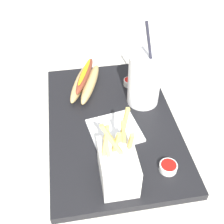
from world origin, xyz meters
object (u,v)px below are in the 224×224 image
(soda_cup, at_px, (144,79))
(ketchup_cup_1, at_px, (129,82))
(fries_basket, at_px, (118,166))
(hot_dog_1, at_px, (85,81))
(napkin_stack, at_px, (114,130))
(ketchup_cup_2, at_px, (168,167))

(soda_cup, relative_size, ketchup_cup_1, 7.23)
(fries_basket, relative_size, hot_dog_1, 0.88)
(ketchup_cup_1, xyz_separation_m, napkin_stack, (0.17, -0.07, -0.01))
(napkin_stack, bearing_deg, ketchup_cup_1, 156.70)
(soda_cup, relative_size, napkin_stack, 1.98)
(ketchup_cup_1, bearing_deg, fries_basket, -16.39)
(fries_basket, xyz_separation_m, ketchup_cup_1, (-0.30, 0.09, -0.03))
(hot_dog_1, distance_m, napkin_stack, 0.19)
(hot_dog_1, relative_size, ketchup_cup_1, 5.82)
(hot_dog_1, distance_m, ketchup_cup_2, 0.34)
(soda_cup, relative_size, fries_basket, 1.41)
(soda_cup, xyz_separation_m, fries_basket, (0.23, -0.11, -0.03))
(soda_cup, bearing_deg, hot_dog_1, -119.73)
(soda_cup, height_order, ketchup_cup_2, soda_cup)
(soda_cup, distance_m, hot_dog_1, 0.17)
(ketchup_cup_2, bearing_deg, ketchup_cup_1, -175.78)
(hot_dog_1, xyz_separation_m, napkin_stack, (0.18, 0.05, -0.02))
(fries_basket, bearing_deg, ketchup_cup_1, 163.61)
(hot_dog_1, relative_size, napkin_stack, 1.59)
(ketchup_cup_1, distance_m, napkin_stack, 0.18)
(hot_dog_1, height_order, napkin_stack, hot_dog_1)
(fries_basket, height_order, hot_dog_1, fries_basket)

